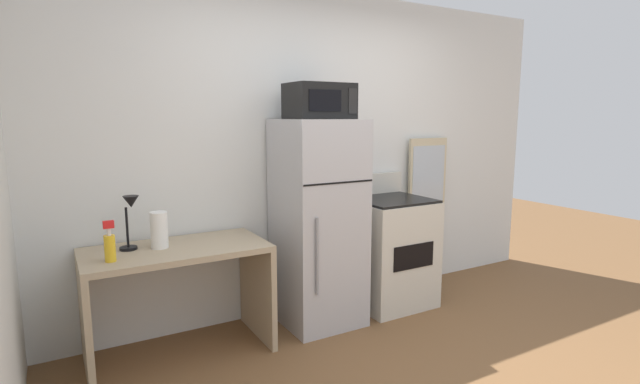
# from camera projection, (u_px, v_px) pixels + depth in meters

# --- Properties ---
(wall_back_white) EXTENTS (5.00, 0.10, 2.60)m
(wall_back_white) POSITION_uv_depth(u_px,v_px,m) (313.00, 153.00, 3.98)
(wall_back_white) COLOR silver
(wall_back_white) RESTS_ON ground
(desk) EXTENTS (1.17, 0.61, 0.75)m
(desk) POSITION_uv_depth(u_px,v_px,m) (178.00, 280.00, 3.17)
(desk) COLOR tan
(desk) RESTS_ON ground
(desk_lamp) EXTENTS (0.14, 0.12, 0.35)m
(desk_lamp) POSITION_uv_depth(u_px,v_px,m) (130.00, 213.00, 3.04)
(desk_lamp) COLOR black
(desk_lamp) RESTS_ON desk
(paper_towel_roll) EXTENTS (0.11, 0.11, 0.24)m
(paper_towel_roll) POSITION_uv_depth(u_px,v_px,m) (159.00, 230.00, 3.10)
(paper_towel_roll) COLOR white
(paper_towel_roll) RESTS_ON desk
(spray_bottle) EXTENTS (0.06, 0.06, 0.25)m
(spray_bottle) POSITION_uv_depth(u_px,v_px,m) (110.00, 245.00, 2.81)
(spray_bottle) COLOR yellow
(spray_bottle) RESTS_ON desk
(refrigerator) EXTENTS (0.58, 0.63, 1.58)m
(refrigerator) POSITION_uv_depth(u_px,v_px,m) (318.00, 223.00, 3.66)
(refrigerator) COLOR #B7B7BC
(refrigerator) RESTS_ON ground
(microwave) EXTENTS (0.46, 0.35, 0.26)m
(microwave) POSITION_uv_depth(u_px,v_px,m) (319.00, 101.00, 3.50)
(microwave) COLOR black
(microwave) RESTS_ON refrigerator
(oven_range) EXTENTS (0.63, 0.61, 1.10)m
(oven_range) POSITION_uv_depth(u_px,v_px,m) (390.00, 251.00, 4.07)
(oven_range) COLOR beige
(oven_range) RESTS_ON ground
(leaning_mirror) EXTENTS (0.44, 0.03, 1.40)m
(leaning_mirror) POSITION_uv_depth(u_px,v_px,m) (426.00, 211.00, 4.56)
(leaning_mirror) COLOR #C6B793
(leaning_mirror) RESTS_ON ground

